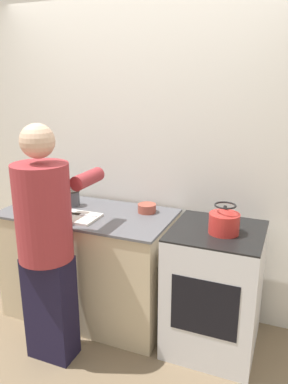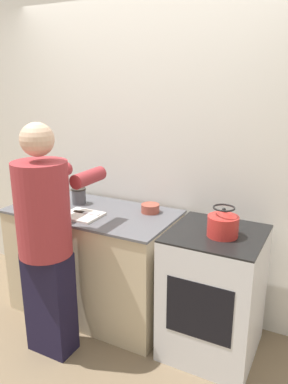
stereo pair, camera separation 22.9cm
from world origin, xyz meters
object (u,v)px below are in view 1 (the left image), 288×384
object	(u,v)px
bowl_prep	(147,208)
canister_jar	(73,198)
knife	(83,215)
kettle	(224,221)
person	(47,240)
cutting_board	(79,217)
oven	(214,289)

from	to	relation	value
bowl_prep	canister_jar	distance (m)	0.63
knife	canister_jar	size ratio (longest dim) A/B	1.68
knife	kettle	distance (m)	1.05
person	bowl_prep	size ratio (longest dim) A/B	11.54
bowl_prep	person	bearing A→B (deg)	-120.62
cutting_board	person	bearing A→B (deg)	-90.66
knife	canister_jar	distance (m)	0.30
cutting_board	kettle	distance (m)	1.07
knife	canister_jar	bearing A→B (deg)	132.26
person	cutting_board	bearing A→B (deg)	89.34
person	knife	world-z (taller)	person
canister_jar	kettle	bearing A→B (deg)	-6.68
oven	canister_jar	size ratio (longest dim) A/B	6.85
canister_jar	bowl_prep	bearing A→B (deg)	7.49
cutting_board	bowl_prep	distance (m)	0.53
knife	kettle	world-z (taller)	kettle
bowl_prep	cutting_board	bearing A→B (deg)	-142.42
person	canister_jar	world-z (taller)	person
cutting_board	knife	distance (m)	0.04
kettle	bowl_prep	xyz separation A→B (m)	(-0.64, 0.23, -0.07)
knife	bowl_prep	world-z (taller)	bowl_prep
cutting_board	bowl_prep	bearing A→B (deg)	37.58
person	kettle	xyz separation A→B (m)	(1.06, 0.48, 0.11)
person	bowl_prep	xyz separation A→B (m)	(0.42, 0.71, 0.04)
person	knife	bearing A→B (deg)	87.82
oven	cutting_board	xyz separation A→B (m)	(-1.01, -0.13, 0.45)
kettle	bowl_prep	size ratio (longest dim) A/B	1.42
knife	bowl_prep	size ratio (longest dim) A/B	1.57
person	bowl_prep	bearing A→B (deg)	59.38
oven	kettle	xyz separation A→B (m)	(0.05, -0.04, 0.54)
cutting_board	knife	xyz separation A→B (m)	(0.01, 0.03, 0.01)
oven	canister_jar	distance (m)	1.32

